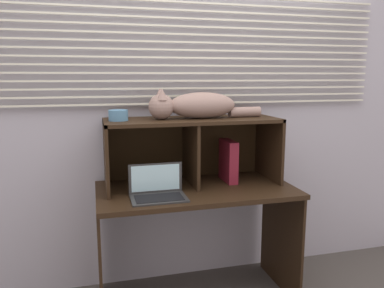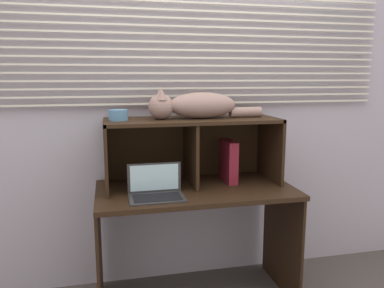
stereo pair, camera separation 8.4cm
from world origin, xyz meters
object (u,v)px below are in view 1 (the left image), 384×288
at_px(cat, 195,105).
at_px(binder_upright, 228,161).
at_px(book_stack, 153,183).
at_px(small_basket, 118,115).
at_px(laptop, 158,191).

bearing_deg(cat, binder_upright, 0.00).
height_order(binder_upright, book_stack, binder_upright).
bearing_deg(binder_upright, small_basket, 180.00).
distance_m(binder_upright, book_stack, 0.53).
relative_size(cat, book_stack, 3.46).
height_order(laptop, small_basket, small_basket).
bearing_deg(small_basket, laptop, -49.41).
bearing_deg(laptop, book_stack, 87.51).
distance_m(binder_upright, small_basket, 0.80).
bearing_deg(binder_upright, laptop, -156.21).
height_order(binder_upright, small_basket, small_basket).
relative_size(cat, binder_upright, 2.69).
relative_size(cat, small_basket, 6.31).
distance_m(cat, binder_upright, 0.45).
bearing_deg(cat, laptop, -141.19).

